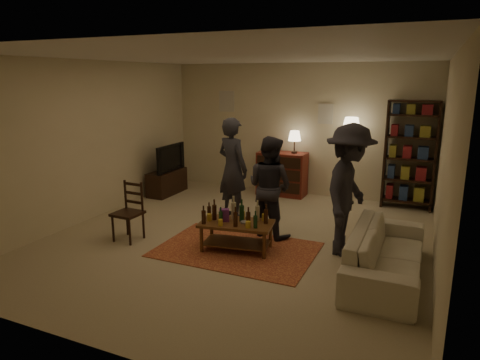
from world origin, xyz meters
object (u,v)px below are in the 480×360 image
Objects in this scene: floor_lamp at (351,131)px; person_by_sofa at (349,191)px; dining_chair at (130,209)px; bookshelf at (410,154)px; tv_stand at (167,176)px; dresser at (282,173)px; person_left at (233,168)px; person_right at (270,187)px; sofa at (386,253)px; coffee_table at (236,225)px.

floor_lamp is 0.92× the size of person_by_sofa.
bookshelf is (3.73, 3.43, 0.56)m from dining_chair.
dresser is at bearing 22.07° from tv_stand.
person_left is 1.07m from person_right.
dresser is 1.66m from floor_lamp.
dresser is 3.93m from sofa.
coffee_table is 0.62× the size of person_left.
tv_stand is at bearing -157.93° from dresser.
dining_chair is at bearing -68.62° from tv_stand.
tv_stand is (-2.60, 2.19, 0.00)m from coffee_table.
tv_stand is (-0.96, 2.45, -0.09)m from dining_chair.
person_left is at bearing -100.21° from dresser.
tv_stand is at bearing -166.78° from floor_lamp.
person_left is (-1.69, -1.71, -0.54)m from floor_lamp.
bookshelf is at bearing 6.92° from floor_lamp.
floor_lamp reaches higher than coffee_table.
dresser is (-0.35, 3.10, 0.09)m from coffee_table.
sofa is at bearing 6.00° from dining_chair.
person_by_sofa is at bearing 19.49° from coffee_table.
tv_stand reaches higher than dining_chair.
sofa is (-0.05, -3.18, -0.73)m from bookshelf.
person_by_sofa is at bearing 48.18° from sofa.
bookshelf is (2.09, 3.17, 0.65)m from coffee_table.
sofa is at bearing 175.44° from person_left.
dining_chair is 3.70m from sofa.
dining_chair is at bearing -171.10° from coffee_table.
dining_chair reaches higher than sofa.
person_by_sofa reaches higher than dining_chair.
bookshelf is 1.15m from floor_lamp.
person_left reaches higher than tv_stand.
person_by_sofa is at bearing -80.15° from floor_lamp.
bookshelf reaches higher than person_left.
coffee_table is 0.52× the size of sofa.
bookshelf reaches higher than coffee_table.
coffee_table is at bearing 138.50° from person_left.
person_right is at bearing 30.60° from dining_chair.
floor_lamp is 2.46m from person_left.
sofa is 1.34× the size of person_right.
tv_stand reaches higher than sofa.
sofa is 2.03m from person_right.
dresser is 0.87× the size of person_right.
person_right is (0.22, 0.75, 0.40)m from coffee_table.
sofa is (2.39, -3.11, -0.17)m from dresser.
person_by_sofa reaches higher than sofa.
person_right is (-0.79, -2.28, -0.64)m from floor_lamp.
dining_chair is (-1.65, -0.26, 0.09)m from coffee_table.
tv_stand is at bearing -168.20° from bookshelf.
person_by_sofa is (3.10, 0.77, 0.44)m from dining_chair.
bookshelf is 0.97× the size of sofa.
dining_chair is 0.54× the size of floor_lamp.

